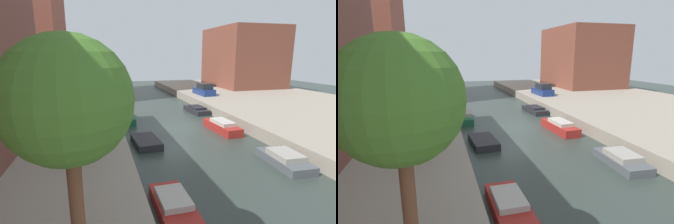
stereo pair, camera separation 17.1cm
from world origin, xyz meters
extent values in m
plane|color=#2D3833|center=(0.00, 0.00, 0.00)|extent=(84.00, 84.00, 0.00)
cube|color=gray|center=(15.00, 0.00, 0.50)|extent=(20.00, 64.00, 1.00)
cube|color=brown|center=(18.00, 19.25, 5.95)|extent=(10.00, 12.68, 9.91)
cylinder|color=brown|center=(-7.18, -15.34, 2.69)|extent=(0.34, 0.34, 3.39)
sphere|color=#3E6A24|center=(-7.18, -15.34, 5.39)|extent=(2.86, 2.86, 2.86)
cylinder|color=#4D4528|center=(-7.18, -7.37, 2.28)|extent=(0.32, 0.32, 2.55)
sphere|color=#3A8A2F|center=(-7.18, -7.37, 4.23)|extent=(1.94, 1.94, 1.94)
cylinder|color=brown|center=(-7.18, -1.30, 2.28)|extent=(0.29, 0.29, 2.56)
sphere|color=#2D8B34|center=(-7.18, -1.30, 4.21)|extent=(1.85, 1.85, 1.85)
cube|color=navy|center=(7.41, 11.24, 1.42)|extent=(1.83, 4.10, 0.85)
cube|color=#1E2328|center=(7.41, 10.94, 2.23)|extent=(1.57, 2.27, 0.75)
cube|color=maroon|center=(-3.86, -12.16, 0.27)|extent=(1.44, 3.31, 0.53)
cube|color=#B2ADA3|center=(-3.86, -12.11, 0.66)|extent=(1.21, 1.82, 0.25)
cube|color=#232328|center=(-3.48, -3.93, 0.25)|extent=(1.90, 3.18, 0.50)
cube|color=#195638|center=(-4.06, 3.30, 0.34)|extent=(1.42, 4.47, 0.67)
cube|color=gray|center=(-4.06, 3.01, 0.85)|extent=(1.17, 2.47, 0.35)
cube|color=#4C5156|center=(3.80, -9.35, 0.24)|extent=(1.80, 3.63, 0.48)
cube|color=gray|center=(3.80, -9.40, 0.64)|extent=(1.48, 2.02, 0.32)
cube|color=maroon|center=(3.40, -2.17, 0.33)|extent=(1.65, 4.40, 0.67)
cube|color=#B2ADA3|center=(3.40, -2.28, 0.82)|extent=(1.33, 2.45, 0.29)
cube|color=#232328|center=(3.96, 5.11, 0.26)|extent=(1.83, 4.05, 0.53)
cube|color=black|center=(3.96, 4.94, 0.63)|extent=(1.47, 2.26, 0.20)
camera|label=1|loc=(-6.52, -21.04, 6.34)|focal=27.15mm
camera|label=2|loc=(-6.36, -21.08, 6.34)|focal=27.15mm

